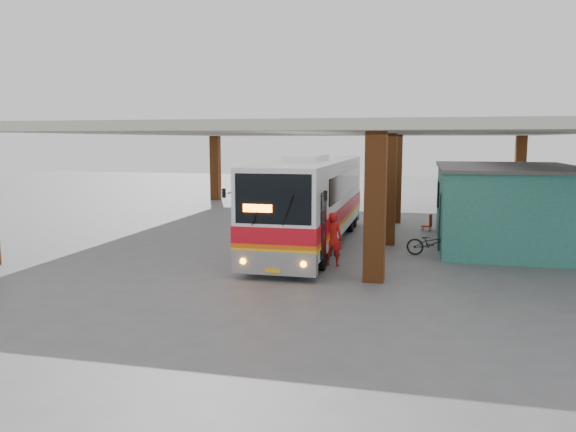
{
  "coord_description": "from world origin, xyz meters",
  "views": [
    {
      "loc": [
        4.3,
        -19.19,
        4.11
      ],
      "look_at": [
        -0.31,
        0.0,
        1.42
      ],
      "focal_mm": 35.0,
      "sensor_mm": 36.0,
      "label": 1
    }
  ],
  "objects_px": {
    "pedestrian": "(333,239)",
    "red_chair": "(429,223)",
    "motorcycle": "(432,243)",
    "coach_bus": "(312,201)"
  },
  "relations": [
    {
      "from": "coach_bus",
      "to": "pedestrian",
      "type": "height_order",
      "value": "coach_bus"
    },
    {
      "from": "motorcycle",
      "to": "coach_bus",
      "type": "bearing_deg",
      "value": 81.88
    },
    {
      "from": "coach_bus",
      "to": "red_chair",
      "type": "xyz_separation_m",
      "value": [
        4.51,
        4.54,
        -1.4
      ]
    },
    {
      "from": "motorcycle",
      "to": "red_chair",
      "type": "height_order",
      "value": "motorcycle"
    },
    {
      "from": "motorcycle",
      "to": "pedestrian",
      "type": "distance_m",
      "value": 3.98
    },
    {
      "from": "coach_bus",
      "to": "motorcycle",
      "type": "relative_size",
      "value": 6.89
    },
    {
      "from": "pedestrian",
      "to": "red_chair",
      "type": "relative_size",
      "value": 2.29
    },
    {
      "from": "coach_bus",
      "to": "motorcycle",
      "type": "bearing_deg",
      "value": -14.04
    },
    {
      "from": "motorcycle",
      "to": "red_chair",
      "type": "xyz_separation_m",
      "value": [
        -0.06,
        5.64,
        -0.11
      ]
    },
    {
      "from": "motorcycle",
      "to": "pedestrian",
      "type": "relative_size",
      "value": 1.0
    }
  ]
}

